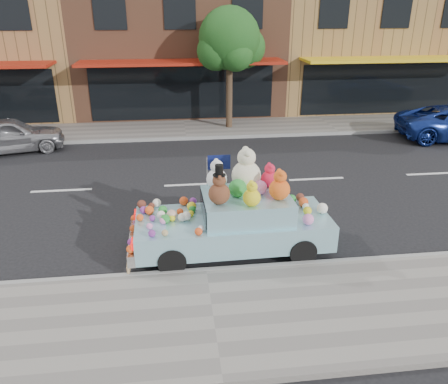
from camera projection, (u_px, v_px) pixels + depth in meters
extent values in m
plane|color=black|center=(193.00, 185.00, 13.70)|extent=(120.00, 120.00, 0.00)
cube|color=gray|center=(213.00, 319.00, 7.74)|extent=(60.00, 3.00, 0.12)
cube|color=gray|center=(185.00, 129.00, 19.61)|extent=(60.00, 3.00, 0.12)
cube|color=gray|center=(206.00, 271.00, 9.11)|extent=(60.00, 0.12, 0.13)
cube|color=gray|center=(186.00, 138.00, 18.24)|extent=(60.00, 0.12, 0.13)
cube|color=black|center=(12.00, 10.00, 18.24)|extent=(1.40, 0.06, 1.60)
cube|color=brown|center=(179.00, 40.00, 23.27)|extent=(10.00, 8.00, 7.00)
cube|color=black|center=(183.00, 93.00, 20.43)|extent=(8.50, 0.06, 2.40)
cube|color=#A11E0E|center=(182.00, 62.00, 19.04)|extent=(9.00, 1.80, 0.12)
cube|color=black|center=(109.00, 10.00, 18.68)|extent=(1.40, 0.06, 1.60)
cube|color=black|center=(180.00, 10.00, 19.01)|extent=(1.40, 0.06, 1.60)
cube|color=black|center=(247.00, 10.00, 19.35)|extent=(1.40, 0.06, 1.60)
cube|color=olive|center=(358.00, 38.00, 24.38)|extent=(10.00, 8.00, 7.00)
cube|color=black|center=(386.00, 89.00, 21.54)|extent=(8.50, 0.06, 2.40)
cube|color=yellow|center=(399.00, 59.00, 20.14)|extent=(9.00, 1.80, 0.12)
cube|color=black|center=(334.00, 10.00, 19.79)|extent=(1.40, 0.06, 1.60)
cube|color=black|center=(397.00, 10.00, 20.12)|extent=(1.40, 0.06, 1.60)
cylinder|color=#38281C|center=(229.00, 94.00, 19.22)|extent=(0.28, 0.28, 3.20)
sphere|color=#134315|center=(229.00, 38.00, 18.31)|extent=(2.60, 2.60, 2.60)
sphere|color=#134315|center=(245.00, 47.00, 18.82)|extent=(1.80, 1.80, 1.80)
sphere|color=#134315|center=(216.00, 51.00, 18.26)|extent=(1.60, 1.60, 1.60)
sphere|color=#134315|center=(236.00, 54.00, 18.02)|extent=(1.40, 1.40, 1.40)
sphere|color=#134315|center=(221.00, 45.00, 18.94)|extent=(1.60, 1.60, 1.60)
imported|color=#9D9DA2|center=(9.00, 135.00, 16.48)|extent=(4.21, 2.55, 1.34)
cylinder|color=black|center=(302.00, 251.00, 9.40)|extent=(0.60, 0.21, 0.60)
cylinder|color=black|center=(283.00, 219.00, 10.82)|extent=(0.60, 0.21, 0.60)
cylinder|color=black|center=(172.00, 261.00, 9.04)|extent=(0.60, 0.21, 0.60)
cylinder|color=black|center=(170.00, 226.00, 10.46)|extent=(0.60, 0.21, 0.60)
cube|color=#94CEDD|center=(233.00, 229.00, 9.83)|extent=(4.33, 1.78, 0.60)
cube|color=#94CEDD|center=(246.00, 206.00, 9.65)|extent=(1.93, 1.53, 0.50)
cube|color=silver|center=(133.00, 241.00, 9.61)|extent=(0.19, 1.78, 0.26)
cube|color=red|center=(133.00, 244.00, 8.87)|extent=(0.07, 0.28, 0.16)
cube|color=red|center=(136.00, 214.00, 10.11)|extent=(0.07, 0.28, 0.16)
cube|color=black|center=(204.00, 208.00, 9.53)|extent=(0.06, 1.30, 0.40)
sphere|color=#582C19|center=(219.00, 194.00, 9.06)|extent=(0.46, 0.46, 0.46)
sphere|color=#582C19|center=(219.00, 180.00, 8.95)|extent=(0.28, 0.28, 0.28)
sphere|color=#582C19|center=(220.00, 178.00, 8.82)|extent=(0.11, 0.11, 0.11)
sphere|color=#582C19|center=(219.00, 175.00, 9.00)|extent=(0.11, 0.11, 0.11)
cylinder|color=black|center=(219.00, 175.00, 8.90)|extent=(0.27, 0.27, 0.02)
cylinder|color=black|center=(219.00, 170.00, 8.86)|extent=(0.17, 0.17, 0.22)
sphere|color=beige|center=(246.00, 175.00, 9.75)|extent=(0.66, 0.66, 0.66)
sphere|color=beige|center=(247.00, 157.00, 9.58)|extent=(0.41, 0.41, 0.41)
sphere|color=beige|center=(248.00, 154.00, 9.40)|extent=(0.16, 0.16, 0.16)
sphere|color=beige|center=(246.00, 150.00, 9.66)|extent=(0.16, 0.16, 0.16)
sphere|color=#DA4E14|center=(279.00, 189.00, 9.28)|extent=(0.45, 0.45, 0.45)
sphere|color=#DA4E14|center=(280.00, 177.00, 9.16)|extent=(0.28, 0.28, 0.28)
sphere|color=#DA4E14|center=(282.00, 174.00, 9.04)|extent=(0.11, 0.11, 0.11)
sphere|color=#DA4E14|center=(279.00, 171.00, 9.21)|extent=(0.11, 0.11, 0.11)
sphere|color=red|center=(269.00, 179.00, 9.92)|extent=(0.39, 0.39, 0.39)
sphere|color=red|center=(270.00, 169.00, 9.82)|extent=(0.24, 0.24, 0.24)
sphere|color=red|center=(271.00, 167.00, 9.71)|extent=(0.09, 0.09, 0.09)
sphere|color=red|center=(269.00, 164.00, 9.87)|extent=(0.09, 0.09, 0.09)
sphere|color=silver|center=(217.00, 179.00, 9.80)|extent=(0.47, 0.47, 0.47)
sphere|color=silver|center=(217.00, 166.00, 9.68)|extent=(0.29, 0.29, 0.29)
sphere|color=silver|center=(217.00, 164.00, 9.54)|extent=(0.11, 0.11, 0.11)
sphere|color=silver|center=(216.00, 161.00, 9.73)|extent=(0.11, 0.11, 0.11)
sphere|color=yellow|center=(252.00, 198.00, 8.98)|extent=(0.37, 0.37, 0.37)
sphere|color=yellow|center=(252.00, 187.00, 8.89)|extent=(0.23, 0.23, 0.23)
sphere|color=yellow|center=(253.00, 185.00, 8.78)|extent=(0.09, 0.09, 0.09)
sphere|color=yellow|center=(251.00, 182.00, 8.93)|extent=(0.09, 0.09, 0.09)
sphere|color=#23812C|center=(238.00, 188.00, 9.46)|extent=(0.40, 0.40, 0.40)
sphere|color=pink|center=(260.00, 187.00, 9.58)|extent=(0.32, 0.32, 0.32)
sphere|color=#23812C|center=(163.00, 210.00, 9.78)|extent=(0.21, 0.21, 0.21)
sphere|color=#562518|center=(142.00, 204.00, 10.07)|extent=(0.21, 0.21, 0.21)
sphere|color=#FAEFC6|center=(182.00, 217.00, 9.48)|extent=(0.19, 0.19, 0.19)
sphere|color=#ED4B16|center=(149.00, 210.00, 9.78)|extent=(0.20, 0.20, 0.20)
sphere|color=yellow|center=(191.00, 214.00, 9.69)|extent=(0.14, 0.14, 0.14)
sphere|color=#FAEFC6|center=(186.00, 216.00, 9.51)|extent=(0.20, 0.20, 0.20)
sphere|color=#FAEFC6|center=(157.00, 203.00, 10.16)|extent=(0.20, 0.20, 0.20)
sphere|color=pink|center=(163.00, 220.00, 9.36)|extent=(0.16, 0.16, 0.16)
sphere|color=#742A81|center=(193.00, 201.00, 10.28)|extent=(0.17, 0.17, 0.17)
sphere|color=#A38959|center=(165.00, 233.00, 8.88)|extent=(0.14, 0.14, 0.14)
sphere|color=yellow|center=(192.00, 207.00, 9.94)|extent=(0.22, 0.22, 0.22)
sphere|color=#23812C|center=(165.00, 219.00, 9.39)|extent=(0.20, 0.20, 0.20)
sphere|color=#CA4015|center=(184.00, 201.00, 10.24)|extent=(0.21, 0.21, 0.21)
sphere|color=#562518|center=(152.00, 206.00, 10.07)|extent=(0.14, 0.14, 0.14)
sphere|color=#23812C|center=(192.00, 209.00, 9.89)|extent=(0.17, 0.17, 0.17)
sphere|color=#ED4B16|center=(140.00, 218.00, 9.49)|extent=(0.16, 0.16, 0.16)
sphere|color=yellow|center=(172.00, 218.00, 9.48)|extent=(0.15, 0.15, 0.15)
sphere|color=#742A81|center=(144.00, 210.00, 9.84)|extent=(0.17, 0.17, 0.17)
sphere|color=#742A81|center=(152.00, 218.00, 9.50)|extent=(0.13, 0.13, 0.13)
sphere|color=#742A81|center=(152.00, 233.00, 8.84)|extent=(0.15, 0.15, 0.15)
sphere|color=#CA4015|center=(180.00, 212.00, 9.76)|extent=(0.15, 0.15, 0.15)
sphere|color=#CA4015|center=(199.00, 232.00, 8.90)|extent=(0.16, 0.16, 0.16)
sphere|color=#FAEFC6|center=(161.00, 215.00, 9.57)|extent=(0.19, 0.19, 0.19)
sphere|color=pink|center=(150.00, 226.00, 9.14)|extent=(0.14, 0.14, 0.14)
sphere|color=white|center=(201.00, 228.00, 9.06)|extent=(0.13, 0.13, 0.13)
sphere|color=#D8A88C|center=(172.00, 215.00, 9.54)|extent=(0.22, 0.22, 0.22)
sphere|color=#742A81|center=(133.00, 229.00, 9.72)|extent=(0.13, 0.13, 0.13)
sphere|color=#CA4015|center=(134.00, 218.00, 10.17)|extent=(0.16, 0.16, 0.16)
sphere|color=#ED4B16|center=(131.00, 249.00, 8.87)|extent=(0.18, 0.18, 0.18)
sphere|color=pink|center=(134.00, 219.00, 10.17)|extent=(0.12, 0.12, 0.12)
sphere|color=#CA4015|center=(133.00, 229.00, 9.71)|extent=(0.15, 0.15, 0.15)
sphere|color=#742A81|center=(131.00, 242.00, 9.14)|extent=(0.17, 0.17, 0.17)
sphere|color=#23812C|center=(292.00, 199.00, 10.31)|extent=(0.22, 0.22, 0.22)
sphere|color=#562518|center=(300.00, 197.00, 10.45)|extent=(0.20, 0.20, 0.20)
sphere|color=yellow|center=(307.00, 211.00, 9.77)|extent=(0.19, 0.19, 0.19)
sphere|color=#FAEFC6|center=(322.00, 208.00, 9.82)|extent=(0.25, 0.25, 0.25)
sphere|color=#FAEFC6|center=(306.00, 207.00, 10.00)|extent=(0.16, 0.16, 0.16)
sphere|color=pink|center=(308.00, 219.00, 9.32)|extent=(0.25, 0.25, 0.25)
sphere|color=#CA4015|center=(303.00, 202.00, 10.16)|extent=(0.23, 0.23, 0.23)
cylinder|color=#997A54|center=(128.00, 272.00, 8.92)|extent=(0.06, 0.06, 0.17)
sphere|color=#997A54|center=(128.00, 268.00, 8.88)|extent=(0.07, 0.07, 0.07)
cylinder|color=#997A54|center=(128.00, 269.00, 9.00)|extent=(0.06, 0.06, 0.17)
sphere|color=#997A54|center=(128.00, 266.00, 8.96)|extent=(0.07, 0.07, 0.07)
cylinder|color=#997A54|center=(129.00, 267.00, 9.08)|extent=(0.06, 0.06, 0.17)
sphere|color=#997A54|center=(128.00, 263.00, 9.04)|extent=(0.07, 0.07, 0.07)
cylinder|color=#997A54|center=(129.00, 265.00, 9.16)|extent=(0.06, 0.06, 0.17)
sphere|color=#997A54|center=(129.00, 261.00, 9.12)|extent=(0.07, 0.07, 0.07)
cylinder|color=#997A54|center=(129.00, 263.00, 9.24)|extent=(0.06, 0.06, 0.17)
sphere|color=#997A54|center=(129.00, 259.00, 9.20)|extent=(0.07, 0.07, 0.07)
cylinder|color=#997A54|center=(129.00, 260.00, 9.32)|extent=(0.06, 0.06, 0.17)
sphere|color=#997A54|center=(129.00, 256.00, 9.29)|extent=(0.07, 0.07, 0.07)
cylinder|color=#997A54|center=(130.00, 258.00, 9.40)|extent=(0.06, 0.06, 0.17)
sphere|color=#997A54|center=(129.00, 254.00, 9.37)|extent=(0.07, 0.07, 0.07)
cylinder|color=#997A54|center=(130.00, 256.00, 9.49)|extent=(0.06, 0.06, 0.17)
sphere|color=#997A54|center=(130.00, 252.00, 9.45)|extent=(0.07, 0.07, 0.07)
cylinder|color=#997A54|center=(130.00, 254.00, 9.57)|extent=(0.06, 0.06, 0.17)
sphere|color=#997A54|center=(130.00, 250.00, 9.53)|extent=(0.07, 0.07, 0.07)
cylinder|color=#997A54|center=(130.00, 252.00, 9.65)|extent=(0.06, 0.06, 0.17)
sphere|color=#997A54|center=(130.00, 248.00, 9.61)|extent=(0.07, 0.07, 0.07)
cylinder|color=#997A54|center=(131.00, 250.00, 9.73)|extent=(0.06, 0.06, 0.17)
sphere|color=#997A54|center=(130.00, 246.00, 9.69)|extent=(0.07, 0.07, 0.07)
cylinder|color=#997A54|center=(131.00, 248.00, 9.81)|extent=(0.06, 0.06, 0.17)
sphere|color=#997A54|center=(131.00, 244.00, 9.77)|extent=(0.07, 0.07, 0.07)
cylinder|color=#997A54|center=(131.00, 246.00, 9.89)|extent=(0.06, 0.06, 0.17)
sphere|color=#997A54|center=(131.00, 242.00, 9.86)|extent=(0.07, 0.07, 0.07)
cylinder|color=#997A54|center=(131.00, 244.00, 9.97)|extent=(0.06, 0.06, 0.17)
sphere|color=#997A54|center=(131.00, 240.00, 9.94)|extent=(0.07, 0.07, 0.07)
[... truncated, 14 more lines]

